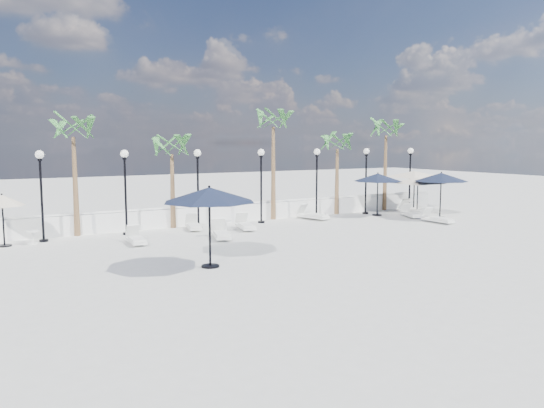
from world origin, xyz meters
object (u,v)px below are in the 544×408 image
lounger_7 (414,210)px  parasol_cream_small (2,201)px  lounger_1 (221,233)px  parasol_navy_mid (378,178)px  lounger_6 (438,218)px  lounger_2 (193,225)px  lounger_3 (245,225)px  parasol_navy_left (209,195)px  lounger_5 (411,214)px  lounger_4 (312,215)px  parasol_cream_sq_a (415,171)px  parasol_navy_right (441,177)px  lounger_0 (136,239)px  parasol_cream_sq_b (418,178)px

lounger_7 → parasol_cream_small: parasol_cream_small is taller
lounger_1 → parasol_navy_mid: (10.87, 2.21, 1.93)m
parasol_navy_mid → lounger_6: bearing=-77.6°
lounger_2 → lounger_7: size_ratio=0.92×
lounger_3 → lounger_7: lounger_7 is taller
lounger_2 → lounger_6: lounger_6 is taller
parasol_navy_left → lounger_5: bearing=20.1°
parasol_navy_left → lounger_4: bearing=38.8°
lounger_5 → parasol_cream_small: bearing=-166.2°
parasol_cream_sq_a → parasol_navy_right: bearing=-108.7°
lounger_1 → lounger_5: bearing=18.9°
lounger_4 → parasol_navy_right: parasol_navy_right is taller
parasol_cream_small → parasol_navy_right: bearing=-8.4°
lounger_0 → lounger_4: 10.53m
lounger_2 → parasol_cream_sq_b: 13.38m
lounger_0 → lounger_7: size_ratio=0.89×
lounger_2 → lounger_4: bearing=13.0°
lounger_4 → lounger_7: lounger_7 is taller
lounger_3 → parasol_navy_mid: (8.85, 0.63, 1.94)m
lounger_4 → parasol_cream_small: parasol_cream_small is taller
lounger_5 → lounger_6: lounger_6 is taller
parasol_cream_sq_b → parasol_cream_sq_a: bearing=50.8°
lounger_0 → parasol_cream_small: bearing=160.0°
lounger_2 → parasol_navy_right: (13.28, -3.18, 2.04)m
lounger_0 → parasol_navy_mid: bearing=10.6°
lounger_2 → parasol_navy_mid: parasol_navy_mid is taller
parasol_navy_right → lounger_2: bearing=166.5°
lounger_4 → lounger_7: size_ratio=1.02×
lounger_3 → parasol_navy_left: bearing=-113.3°
lounger_3 → parasol_cream_sq_a: bearing=17.7°
lounger_0 → lounger_1: lounger_1 is taller
lounger_3 → lounger_6: lounger_3 is taller
lounger_0 → parasol_navy_mid: size_ratio=0.64×
lounger_1 → lounger_5: lounger_1 is taller
lounger_2 → parasol_navy_left: (-2.42, -7.50, 2.20)m
lounger_3 → parasol_navy_right: parasol_navy_right is taller
parasol_cream_sq_b → parasol_cream_small: (-21.26, 1.58, -0.33)m
parasol_navy_mid → parasol_cream_sq_a: (3.28, 0.41, 0.26)m
lounger_6 → parasol_cream_small: 20.48m
lounger_5 → parasol_cream_sq_b: bearing=48.9°
lounger_2 → parasol_cream_sq_a: parasol_cream_sq_a is taller
lounger_1 → parasol_navy_right: (13.15, -0.37, 2.02)m
lounger_5 → parasol_cream_sq_a: size_ratio=0.34×
lounger_1 → lounger_6: bearing=8.5°
lounger_5 → parasol_navy_left: parasol_navy_left is taller
parasol_cream_sq_a → parasol_cream_small: size_ratio=2.50×
lounger_0 → parasol_cream_small: parasol_cream_small is taller
lounger_2 → lounger_4: lounger_4 is taller
parasol_navy_mid → parasol_navy_right: size_ratio=0.96×
lounger_2 → lounger_4: 6.91m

